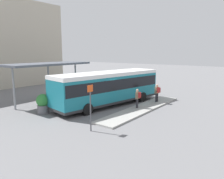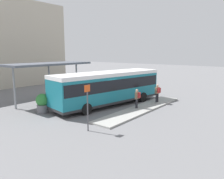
% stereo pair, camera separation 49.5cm
% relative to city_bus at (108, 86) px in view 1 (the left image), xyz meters
% --- Properties ---
extents(ground_plane, '(120.00, 120.00, 0.00)m').
position_rel_city_bus_xyz_m(ground_plane, '(-0.01, 0.00, -1.74)').
color(ground_plane, slate).
extents(curb_island, '(10.70, 1.80, 0.12)m').
position_rel_city_bus_xyz_m(curb_island, '(0.54, -3.14, -1.68)').
color(curb_island, '#9E9E99').
rests_on(curb_island, ground_plane).
extents(city_bus, '(10.87, 4.29, 2.96)m').
position_rel_city_bus_xyz_m(city_bus, '(0.00, 0.00, 0.00)').
color(city_bus, '#197284').
rests_on(city_bus, ground_plane).
extents(pedestrian_waiting, '(0.43, 0.47, 1.57)m').
position_rel_city_bus_xyz_m(pedestrian_waiting, '(0.30, -2.82, -0.72)').
color(pedestrian_waiting, '#232328').
rests_on(pedestrian_waiting, curb_island).
extents(pedestrian_companion, '(0.46, 0.50, 1.64)m').
position_rel_city_bus_xyz_m(pedestrian_companion, '(3.27, -3.15, -0.68)').
color(pedestrian_companion, '#232328').
rests_on(pedestrian_companion, curb_island).
extents(bicycle_blue, '(0.48, 1.70, 0.74)m').
position_rel_city_bus_xyz_m(bicycle_blue, '(7.65, 2.49, -1.37)').
color(bicycle_blue, black).
rests_on(bicycle_blue, ground_plane).
extents(bicycle_red, '(0.48, 1.56, 0.67)m').
position_rel_city_bus_xyz_m(bicycle_red, '(7.91, 3.17, -1.40)').
color(bicycle_red, black).
rests_on(bicycle_red, ground_plane).
extents(bicycle_orange, '(0.48, 1.75, 0.75)m').
position_rel_city_bus_xyz_m(bicycle_orange, '(7.71, 3.86, -1.36)').
color(bicycle_orange, black).
rests_on(bicycle_orange, ground_plane).
extents(station_shelter, '(8.06, 3.05, 3.68)m').
position_rel_city_bus_xyz_m(station_shelter, '(-2.46, 5.17, 1.74)').
color(station_shelter, '#4C515B').
rests_on(station_shelter, ground_plane).
extents(potted_planter_near_shelter, '(1.00, 1.00, 1.51)m').
position_rel_city_bus_xyz_m(potted_planter_near_shelter, '(-5.13, 2.43, -0.95)').
color(potted_planter_near_shelter, slate).
rests_on(potted_planter_near_shelter, ground_plane).
extents(platform_sign, '(0.44, 0.08, 2.80)m').
position_rel_city_bus_xyz_m(platform_sign, '(-5.79, -3.15, -0.18)').
color(platform_sign, '#4C4C51').
rests_on(platform_sign, ground_plane).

